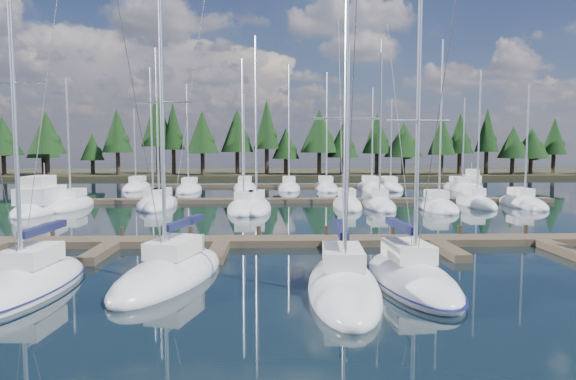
{
  "coord_description": "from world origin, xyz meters",
  "views": [
    {
      "loc": [
        -3.2,
        -10.95,
        5.61
      ],
      "look_at": [
        -2.18,
        22.0,
        2.79
      ],
      "focal_mm": 32.0,
      "sensor_mm": 36.0,
      "label": 1
    }
  ],
  "objects_px": {
    "front_sailboat_2": "(171,274)",
    "front_sailboat_3": "(343,286)",
    "motor_yacht_left": "(41,205)",
    "front_sailboat_1": "(28,284)",
    "main_dock": "(329,243)",
    "front_sailboat_4": "(411,279)",
    "motor_yacht_right": "(472,185)"
  },
  "relations": [
    {
      "from": "motor_yacht_left",
      "to": "main_dock",
      "type": "bearing_deg",
      "value": -35.07
    },
    {
      "from": "front_sailboat_2",
      "to": "front_sailboat_3",
      "type": "height_order",
      "value": "front_sailboat_2"
    },
    {
      "from": "front_sailboat_1",
      "to": "front_sailboat_3",
      "type": "relative_size",
      "value": 1.2
    },
    {
      "from": "front_sailboat_2",
      "to": "motor_yacht_left",
      "type": "xyz_separation_m",
      "value": [
        -15.68,
        23.34,
        0.26
      ]
    },
    {
      "from": "motor_yacht_right",
      "to": "main_dock",
      "type": "bearing_deg",
      "value": -120.8
    },
    {
      "from": "front_sailboat_2",
      "to": "front_sailboat_3",
      "type": "distance_m",
      "value": 7.29
    },
    {
      "from": "front_sailboat_4",
      "to": "motor_yacht_right",
      "type": "xyz_separation_m",
      "value": [
        21.25,
        47.82,
        0.19
      ]
    },
    {
      "from": "front_sailboat_3",
      "to": "motor_yacht_left",
      "type": "height_order",
      "value": "front_sailboat_3"
    },
    {
      "from": "front_sailboat_1",
      "to": "motor_yacht_right",
      "type": "bearing_deg",
      "value": 53.08
    },
    {
      "from": "front_sailboat_3",
      "to": "front_sailboat_1",
      "type": "bearing_deg",
      "value": 177.27
    },
    {
      "from": "front_sailboat_2",
      "to": "motor_yacht_left",
      "type": "bearing_deg",
      "value": 123.91
    },
    {
      "from": "main_dock",
      "to": "front_sailboat_1",
      "type": "distance_m",
      "value": 15.28
    },
    {
      "from": "front_sailboat_4",
      "to": "motor_yacht_left",
      "type": "distance_m",
      "value": 35.33
    },
    {
      "from": "front_sailboat_3",
      "to": "motor_yacht_left",
      "type": "xyz_separation_m",
      "value": [
        -22.66,
        25.43,
        0.27
      ]
    },
    {
      "from": "front_sailboat_1",
      "to": "front_sailboat_4",
      "type": "distance_m",
      "value": 15.02
    },
    {
      "from": "front_sailboat_1",
      "to": "motor_yacht_right",
      "type": "height_order",
      "value": "front_sailboat_1"
    },
    {
      "from": "front_sailboat_2",
      "to": "motor_yacht_left",
      "type": "distance_m",
      "value": 28.12
    },
    {
      "from": "main_dock",
      "to": "front_sailboat_4",
      "type": "height_order",
      "value": "front_sailboat_4"
    },
    {
      "from": "front_sailboat_3",
      "to": "front_sailboat_2",
      "type": "bearing_deg",
      "value": 163.28
    },
    {
      "from": "front_sailboat_2",
      "to": "front_sailboat_3",
      "type": "xyz_separation_m",
      "value": [
        6.98,
        -2.1,
        -0.01
      ]
    },
    {
      "from": "front_sailboat_1",
      "to": "motor_yacht_left",
      "type": "distance_m",
      "value": 26.99
    },
    {
      "from": "motor_yacht_left",
      "to": "front_sailboat_1",
      "type": "bearing_deg",
      "value": -67.05
    },
    {
      "from": "motor_yacht_left",
      "to": "motor_yacht_right",
      "type": "bearing_deg",
      "value": 26.57
    },
    {
      "from": "main_dock",
      "to": "motor_yacht_right",
      "type": "distance_m",
      "value": 46.16
    },
    {
      "from": "front_sailboat_4",
      "to": "front_sailboat_1",
      "type": "bearing_deg",
      "value": -178.32
    },
    {
      "from": "main_dock",
      "to": "front_sailboat_1",
      "type": "bearing_deg",
      "value": -145.73
    },
    {
      "from": "front_sailboat_4",
      "to": "motor_yacht_right",
      "type": "distance_m",
      "value": 52.33
    },
    {
      "from": "front_sailboat_3",
      "to": "motor_yacht_right",
      "type": "bearing_deg",
      "value": 63.71
    },
    {
      "from": "main_dock",
      "to": "motor_yacht_left",
      "type": "bearing_deg",
      "value": 144.93
    },
    {
      "from": "motor_yacht_right",
      "to": "front_sailboat_3",
      "type": "bearing_deg",
      "value": -116.29
    },
    {
      "from": "front_sailboat_3",
      "to": "front_sailboat_4",
      "type": "distance_m",
      "value": 3.05
    },
    {
      "from": "front_sailboat_2",
      "to": "front_sailboat_1",
      "type": "bearing_deg",
      "value": -163.61
    }
  ]
}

